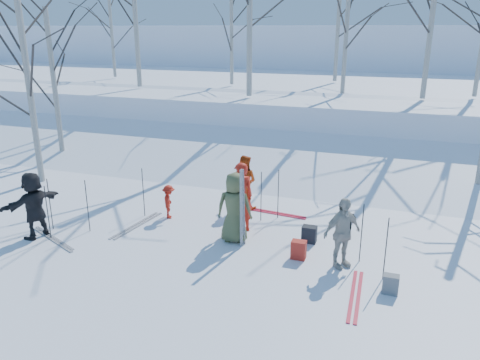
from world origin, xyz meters
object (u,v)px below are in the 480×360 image
at_px(dog, 351,226).
at_px(backpack_dark, 309,234).
at_px(skier_cream_east, 342,233).
at_px(backpack_grey, 391,284).
at_px(skier_olive_center, 234,208).
at_px(skier_redor_behind, 244,182).
at_px(skier_red_seated, 169,202).
at_px(skier_grey_west, 34,205).
at_px(skier_red_north, 240,197).
at_px(backpack_red, 299,250).

bearing_deg(dog, backpack_dark, 30.41).
height_order(skier_cream_east, dog, skier_cream_east).
distance_m(skier_cream_east, backpack_grey, 1.42).
xyz_separation_m(skier_olive_center, skier_redor_behind, (-0.49, 2.14, -0.08)).
height_order(skier_olive_center, dog, skier_olive_center).
bearing_deg(skier_red_seated, backpack_grey, -133.06).
distance_m(skier_red_seated, dog, 4.73).
distance_m(skier_red_seated, skier_grey_west, 3.29).
distance_m(skier_red_north, skier_cream_east, 2.81).
bearing_deg(skier_olive_center, skier_red_north, -94.50).
height_order(skier_olive_center, backpack_red, skier_olive_center).
xyz_separation_m(skier_redor_behind, backpack_dark, (2.18, -1.62, -0.56)).
relative_size(skier_olive_center, dog, 2.92).
relative_size(skier_red_seated, skier_grey_west, 0.56).
bearing_deg(skier_olive_center, backpack_dark, -173.08).
relative_size(skier_olive_center, skier_red_seated, 1.86).
bearing_deg(skier_redor_behind, skier_red_seated, 46.51).
distance_m(dog, backpack_dark, 1.12).
relative_size(backpack_red, backpack_grey, 1.11).
distance_m(skier_olive_center, skier_cream_east, 2.59).
bearing_deg(skier_red_north, backpack_red, 114.41).
distance_m(skier_grey_west, dog, 7.64).
distance_m(skier_red_north, skier_red_seated, 2.12).
bearing_deg(skier_olive_center, skier_red_seated, -29.99).
bearing_deg(skier_redor_behind, backpack_red, 136.73).
xyz_separation_m(skier_grey_west, backpack_grey, (8.21, 0.18, -0.63)).
relative_size(skier_olive_center, skier_grey_west, 1.03).
bearing_deg(skier_grey_west, backpack_dark, 121.87).
distance_m(skier_cream_east, skier_grey_west, 7.22).
height_order(skier_red_seated, skier_grey_west, skier_grey_west).
height_order(dog, backpack_red, dog).
relative_size(skier_olive_center, backpack_red, 4.03).
distance_m(skier_red_north, dog, 2.78).
relative_size(dog, backpack_grey, 1.52).
bearing_deg(backpack_dark, skier_redor_behind, 143.48).
relative_size(skier_cream_east, skier_grey_west, 0.94).
bearing_deg(dog, backpack_grey, 105.67).
relative_size(skier_cream_east, backpack_grey, 4.05).
height_order(backpack_red, backpack_grey, backpack_red).
bearing_deg(skier_red_seated, skier_grey_west, 106.42).
bearing_deg(skier_red_north, backpack_grey, 118.38).
height_order(skier_red_north, skier_grey_west, skier_red_north).
bearing_deg(dog, skier_grey_west, 12.01).
bearing_deg(backpack_red, skier_red_north, 150.12).
distance_m(skier_redor_behind, backpack_dark, 2.78).
xyz_separation_m(skier_cream_east, skier_grey_west, (-7.15, -0.94, 0.05)).
distance_m(skier_red_north, skier_grey_west, 4.95).
bearing_deg(skier_redor_behind, skier_cream_east, 146.36).
height_order(skier_red_north, dog, skier_red_north).
bearing_deg(dog, skier_olive_center, 17.49).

